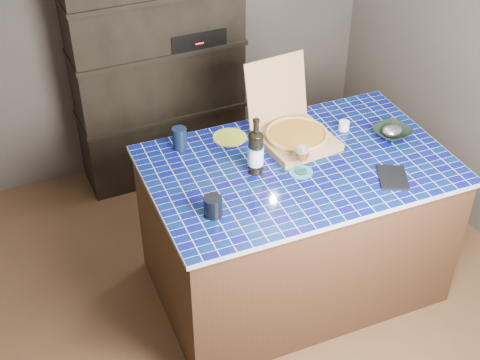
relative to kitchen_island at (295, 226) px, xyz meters
name	(u,v)px	position (x,y,z in m)	size (l,w,h in m)	color
room	(246,130)	(-0.33, -0.01, 0.78)	(3.50, 3.50, 3.50)	brown
shelving_unit	(158,65)	(-0.33, 1.51, 0.44)	(1.20, 0.41, 1.80)	black
kitchen_island	(295,226)	(0.00, 0.00, 0.00)	(1.72, 1.12, 0.93)	#44251A
pizza_box	(294,132)	(0.08, 0.21, 0.53)	(0.43, 0.51, 0.43)	#A47154
mead_bottle	(256,152)	(-0.26, 0.03, 0.60)	(0.09, 0.09, 0.34)	black
teal_trivet	(301,172)	(-0.03, -0.08, 0.47)	(0.13, 0.13, 0.01)	teal
wine_glass	(302,154)	(-0.03, -0.08, 0.59)	(0.08, 0.08, 0.18)	white
tumbler	(213,206)	(-0.61, -0.22, 0.52)	(0.10, 0.10, 0.11)	black
dvd_case	(393,178)	(0.40, -0.33, 0.47)	(0.15, 0.21, 0.02)	black
bowl	(392,133)	(0.63, 0.02, 0.49)	(0.22, 0.22, 0.05)	black
foil_contents	(392,131)	(0.63, 0.02, 0.50)	(0.12, 0.10, 0.06)	#B1AFBB
white_jar	(344,126)	(0.41, 0.20, 0.49)	(0.06, 0.06, 0.05)	white
navy_cup	(180,138)	(-0.55, 0.42, 0.53)	(0.08, 0.08, 0.13)	black
green_trivet	(230,137)	(-0.25, 0.40, 0.47)	(0.20, 0.20, 0.01)	#93AF25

